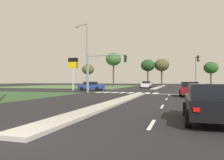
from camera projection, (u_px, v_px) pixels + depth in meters
ground_plane at (148, 91)px, 34.65m from camera, size 200.00×200.00×0.00m
grass_verge_far_left at (74, 86)px, 65.47m from camera, size 35.00×35.00×0.01m
median_island_near at (116, 102)px, 16.46m from camera, size 1.20×22.00×0.14m
median_island_far at (160, 87)px, 58.59m from camera, size 1.20×36.00×0.14m
lane_dash_near at (152, 124)px, 8.19m from camera, size 0.14×2.00×0.01m
lane_dash_second at (162, 106)px, 13.94m from camera, size 0.14×2.00×0.01m
lane_dash_third at (167, 99)px, 19.68m from camera, size 0.14×2.00×0.01m
lane_dash_fourth at (169, 95)px, 25.43m from camera, size 0.14×2.00×0.01m
edge_line_right at (213, 104)px, 15.44m from camera, size 0.14×24.00×0.01m
stop_bar_near at (172, 94)px, 26.85m from camera, size 6.40×0.50×0.01m
crosswalk_bar_near at (100, 92)px, 31.52m from camera, size 0.70×2.80×0.01m
crosswalk_bar_second at (107, 92)px, 31.19m from camera, size 0.70×2.80×0.01m
crosswalk_bar_third at (115, 92)px, 30.86m from camera, size 0.70×2.80×0.01m
crosswalk_bar_fourth at (123, 93)px, 30.52m from camera, size 0.70×2.80×0.01m
crosswalk_bar_fifth at (131, 93)px, 30.19m from camera, size 0.70×2.80×0.01m
crosswalk_bar_sixth at (139, 93)px, 29.86m from camera, size 0.70×2.80×0.01m
crosswalk_bar_seventh at (147, 93)px, 29.53m from camera, size 0.70×2.80×0.01m
crosswalk_bar_eighth at (156, 93)px, 29.20m from camera, size 0.70×2.80×0.01m
car_black_near at (210, 102)px, 8.70m from camera, size 2.00×4.32×1.53m
car_white_second at (146, 85)px, 49.67m from camera, size 2.01×4.54×1.60m
car_blue_third at (91, 86)px, 37.25m from camera, size 4.35×2.08×1.52m
car_maroon_fourth at (189, 89)px, 23.00m from camera, size 2.08×4.39×1.56m
traffic_signal_near_left at (103, 65)px, 29.92m from camera, size 5.71×0.32×5.40m
traffic_signal_far_right at (197, 67)px, 37.21m from camera, size 0.32×4.75×5.97m
street_lamp_second at (86, 54)px, 32.03m from camera, size 2.57×1.22×10.14m
fuel_price_totem at (73, 67)px, 37.64m from camera, size 1.80×0.24×5.65m
treeline_near at (88, 70)px, 70.46m from camera, size 3.86×3.86×7.00m
treeline_second at (113, 59)px, 65.75m from camera, size 4.64×4.64×10.20m
treeline_third at (148, 65)px, 63.01m from camera, size 4.02×4.02×7.89m
treeline_fourth at (162, 65)px, 63.00m from camera, size 4.24×4.24×8.09m
treeline_fifth at (211, 68)px, 59.24m from camera, size 3.79×3.79×6.88m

